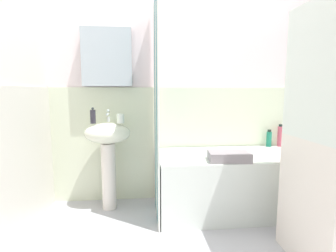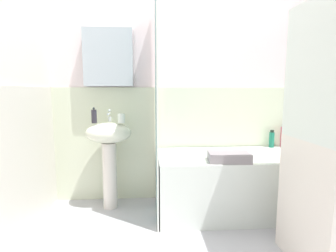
{
  "view_description": "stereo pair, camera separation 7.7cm",
  "coord_description": "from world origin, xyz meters",
  "px_view_note": "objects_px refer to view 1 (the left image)",
  "views": [
    {
      "loc": [
        -0.61,
        -1.47,
        1.16
      ],
      "look_at": [
        -0.37,
        0.83,
        0.85
      ],
      "focal_mm": 27.64,
      "sensor_mm": 36.0,
      "label": 1
    },
    {
      "loc": [
        -0.53,
        -1.48,
        1.16
      ],
      "look_at": [
        -0.37,
        0.83,
        0.85
      ],
      "focal_mm": 27.64,
      "sensor_mm": 36.0,
      "label": 2
    }
  ],
  "objects_px": {
    "sink": "(108,146)",
    "bathtub": "(233,182)",
    "conditioner_bottle": "(280,136)",
    "towel_folded": "(229,156)",
    "toothbrush_cup": "(121,119)",
    "soap_dispenser": "(93,116)",
    "body_wash_bottle": "(269,139)"
  },
  "relations": [
    {
      "from": "bathtub",
      "to": "body_wash_bottle",
      "type": "distance_m",
      "value": 0.69
    },
    {
      "from": "sink",
      "to": "soap_dispenser",
      "type": "bearing_deg",
      "value": -167.46
    },
    {
      "from": "bathtub",
      "to": "body_wash_bottle",
      "type": "height_order",
      "value": "body_wash_bottle"
    },
    {
      "from": "soap_dispenser",
      "to": "toothbrush_cup",
      "type": "xyz_separation_m",
      "value": [
        0.26,
        -0.0,
        -0.02
      ]
    },
    {
      "from": "toothbrush_cup",
      "to": "sink",
      "type": "bearing_deg",
      "value": 167.63
    },
    {
      "from": "conditioner_bottle",
      "to": "towel_folded",
      "type": "height_order",
      "value": "conditioner_bottle"
    },
    {
      "from": "towel_folded",
      "to": "conditioner_bottle",
      "type": "bearing_deg",
      "value": 34.82
    },
    {
      "from": "toothbrush_cup",
      "to": "conditioner_bottle",
      "type": "relative_size",
      "value": 0.36
    },
    {
      "from": "conditioner_bottle",
      "to": "body_wash_bottle",
      "type": "height_order",
      "value": "conditioner_bottle"
    },
    {
      "from": "bathtub",
      "to": "towel_folded",
      "type": "xyz_separation_m",
      "value": [
        -0.13,
        -0.23,
        0.32
      ]
    },
    {
      "from": "soap_dispenser",
      "to": "toothbrush_cup",
      "type": "height_order",
      "value": "soap_dispenser"
    },
    {
      "from": "conditioner_bottle",
      "to": "soap_dispenser",
      "type": "bearing_deg",
      "value": -175.13
    },
    {
      "from": "toothbrush_cup",
      "to": "conditioner_bottle",
      "type": "bearing_deg",
      "value": 5.62
    },
    {
      "from": "conditioner_bottle",
      "to": "towel_folded",
      "type": "xyz_separation_m",
      "value": [
        -0.75,
        -0.52,
        -0.08
      ]
    },
    {
      "from": "sink",
      "to": "conditioner_bottle",
      "type": "distance_m",
      "value": 1.84
    },
    {
      "from": "soap_dispenser",
      "to": "bathtub",
      "type": "distance_m",
      "value": 1.49
    },
    {
      "from": "sink",
      "to": "bathtub",
      "type": "bearing_deg",
      "value": -7.51
    },
    {
      "from": "sink",
      "to": "soap_dispenser",
      "type": "height_order",
      "value": "soap_dispenser"
    },
    {
      "from": "sink",
      "to": "toothbrush_cup",
      "type": "xyz_separation_m",
      "value": [
        0.13,
        -0.03,
        0.27
      ]
    },
    {
      "from": "toothbrush_cup",
      "to": "conditioner_bottle",
      "type": "distance_m",
      "value": 1.73
    },
    {
      "from": "soap_dispenser",
      "to": "sink",
      "type": "bearing_deg",
      "value": 12.54
    },
    {
      "from": "bathtub",
      "to": "towel_folded",
      "type": "relative_size",
      "value": 4.16
    },
    {
      "from": "toothbrush_cup",
      "to": "bathtub",
      "type": "height_order",
      "value": "toothbrush_cup"
    },
    {
      "from": "conditioner_bottle",
      "to": "towel_folded",
      "type": "relative_size",
      "value": 0.69
    },
    {
      "from": "toothbrush_cup",
      "to": "towel_folded",
      "type": "xyz_separation_m",
      "value": [
        0.95,
        -0.36,
        -0.3
      ]
    },
    {
      "from": "conditioner_bottle",
      "to": "toothbrush_cup",
      "type": "bearing_deg",
      "value": -174.38
    },
    {
      "from": "sink",
      "to": "bathtub",
      "type": "relative_size",
      "value": 0.59
    },
    {
      "from": "towel_folded",
      "to": "bathtub",
      "type": "bearing_deg",
      "value": 60.7
    },
    {
      "from": "toothbrush_cup",
      "to": "bathtub",
      "type": "bearing_deg",
      "value": -6.91
    },
    {
      "from": "sink",
      "to": "towel_folded",
      "type": "bearing_deg",
      "value": -19.63
    },
    {
      "from": "body_wash_bottle",
      "to": "towel_folded",
      "type": "bearing_deg",
      "value": -140.19
    },
    {
      "from": "soap_dispenser",
      "to": "conditioner_bottle",
      "type": "relative_size",
      "value": 0.63
    }
  ]
}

